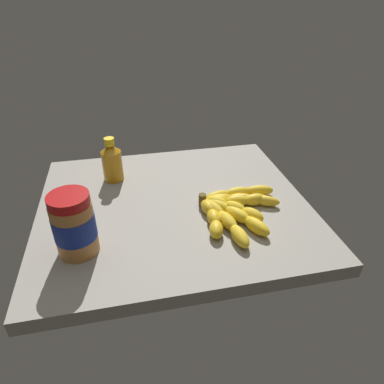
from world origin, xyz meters
TOP-DOWN VIEW (x-y plane):
  - ground_plane at (0.00, 0.00)cm, footprint 71.24×63.53cm
  - banana_bunch at (-13.95, 7.91)cm, footprint 22.67×23.96cm
  - peanut_butter_jar at (23.68, 14.44)cm, footprint 9.06×9.06cm
  - honey_bottle at (15.49, -16.39)cm, footprint 5.85×5.85cm

SIDE VIEW (x-z plane):
  - ground_plane at x=0.00cm, z-range -3.55..0.00cm
  - banana_bunch at x=-13.95cm, z-range -0.14..3.35cm
  - honey_bottle at x=15.49cm, z-range -0.76..12.54cm
  - peanut_butter_jar at x=23.68cm, z-range -0.16..14.44cm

